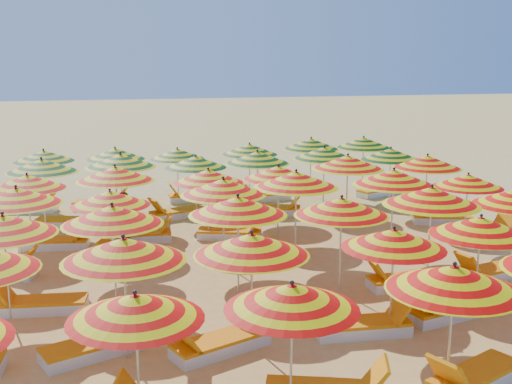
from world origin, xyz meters
TOP-DOWN VIEW (x-y plane):
  - ground at (0.00, 0.00)m, footprint 120.00×120.00m
  - umbrella_1 at (-3.27, -6.47)m, footprint 2.15×2.15m
  - umbrella_2 at (-1.22, -6.68)m, footprint 2.40×2.40m
  - umbrella_3 at (1.14, -6.73)m, footprint 2.21×2.21m
  - umbrella_7 at (-3.34, -4.46)m, footprint 2.18×2.18m
  - umbrella_8 at (-1.27, -4.50)m, footprint 2.53×2.53m
  - umbrella_9 at (1.30, -4.46)m, footprint 1.96×1.96m
  - umbrella_10 at (3.18, -4.18)m, footprint 2.45×2.45m
  - umbrella_12 at (-5.43, -2.30)m, footprint 2.48×2.48m
  - umbrella_13 at (-3.47, -2.07)m, footprint 2.24×2.24m
  - umbrella_14 at (-0.99, -2.05)m, footprint 2.26×2.26m
  - umbrella_15 at (1.11, -2.39)m, footprint 2.16×2.16m
  - umbrella_16 at (3.17, -2.34)m, footprint 2.64×2.64m
  - umbrella_18 at (-5.49, 0.16)m, footprint 2.54×2.54m
  - umbrella_19 at (-3.49, 0.20)m, footprint 2.30×2.30m
  - umbrella_20 at (-0.92, -0.06)m, footprint 2.62×2.62m
  - umbrella_21 at (0.93, 0.20)m, footprint 2.16×2.16m
  - umbrella_22 at (3.41, 0.01)m, footprint 2.69×2.69m
  - umbrella_23 at (5.58, 0.17)m, footprint 2.29×2.29m
  - umbrella_24 at (-5.48, 2.24)m, footprint 2.38×2.38m
  - umbrella_25 at (-3.32, 2.26)m, footprint 2.08×2.08m
  - umbrella_26 at (-0.92, 2.11)m, footprint 1.88×1.88m
  - umbrella_27 at (0.97, 1.97)m, footprint 2.33×2.33m
  - umbrella_28 at (3.11, 2.35)m, footprint 2.40×2.40m
  - umbrella_29 at (5.53, 2.26)m, footprint 2.06×2.06m
  - umbrella_30 at (-5.29, 4.15)m, footprint 2.24×2.24m
  - umbrella_31 at (-3.13, 4.25)m, footprint 2.19×2.19m
  - umbrella_32 at (-0.90, 4.55)m, footprint 1.92×1.92m
  - umbrella_33 at (0.94, 4.26)m, footprint 2.34×2.34m
  - umbrella_34 at (3.17, 4.52)m, footprint 2.56×2.56m
  - umbrella_35 at (5.27, 4.16)m, footprint 2.44×2.44m
  - umbrella_36 at (-5.43, 6.56)m, footprint 2.23×2.23m
  - umbrella_37 at (-3.23, 6.41)m, footprint 2.49×2.49m
  - umbrella_38 at (-1.21, 6.69)m, footprint 2.27×2.27m
  - umbrella_39 at (1.20, 6.44)m, footprint 1.93×1.93m
  - umbrella_40 at (3.47, 6.74)m, footprint 2.61×2.61m
  - umbrella_41 at (5.32, 6.48)m, footprint 2.38×2.38m
  - lounger_2 at (1.64, -6.63)m, footprint 1.82×1.24m
  - lounger_4 at (-3.85, -4.21)m, footprint 1.82×1.19m
  - lounger_5 at (-1.87, -4.59)m, footprint 1.82×1.20m
  - lounger_6 at (0.80, -4.49)m, footprint 1.77×0.70m
  - lounger_7 at (2.58, -4.17)m, footprint 1.82×0.96m
  - lounger_9 at (-4.93, -2.07)m, footprint 1.79×0.78m
  - lounger_10 at (2.57, -2.51)m, footprint 1.74×0.59m
  - lounger_11 at (4.65, -2.43)m, footprint 1.82×0.94m
  - lounger_13 at (-2.98, 0.16)m, footprint 1.82×1.20m
  - lounger_14 at (6.18, 0.10)m, footprint 1.83×1.03m
  - lounger_15 at (-4.88, 2.23)m, footprint 1.80×0.82m
  - lounger_16 at (-2.72, 2.38)m, footprint 1.77×0.70m
  - lounger_17 at (-0.32, 2.04)m, footprint 1.83×1.09m
  - lounger_18 at (6.03, 2.21)m, footprint 1.83×1.09m
  - lounger_19 at (-4.70, 4.34)m, footprint 1.83×1.05m
  - lounger_20 at (-3.63, 4.19)m, footprint 1.83×1.09m
  - lounger_21 at (-1.50, 4.68)m, footprint 1.83×1.14m
  - lounger_22 at (1.54, 4.44)m, footprint 1.83×1.13m
  - lounger_23 at (-5.93, 6.57)m, footprint 1.82×0.98m
  - lounger_24 at (-3.73, 6.44)m, footprint 1.82×1.00m
  - lounger_25 at (-0.71, 6.87)m, footprint 1.75×0.65m
  - lounger_26 at (1.70, 6.41)m, footprint 1.81×0.87m
  - lounger_27 at (5.91, 6.26)m, footprint 1.82×1.20m
  - beachgoer_b at (-3.12, 1.89)m, footprint 0.79×0.67m

SIDE VIEW (x-z plane):
  - ground at x=0.00m, z-range 0.00..0.00m
  - lounger_2 at x=1.64m, z-range -0.19..0.50m
  - lounger_4 at x=-3.85m, z-range -0.19..0.50m
  - lounger_5 at x=-1.87m, z-range -0.19..0.50m
  - lounger_6 at x=0.80m, z-range -0.19..0.50m
  - lounger_7 at x=2.58m, z-range -0.19..0.50m
  - lounger_9 at x=-4.93m, z-range -0.19..0.50m
  - lounger_10 at x=2.57m, z-range -0.19..0.50m
  - lounger_11 at x=4.65m, z-range -0.19..0.50m
  - lounger_13 at x=-2.98m, z-range -0.19..0.50m
  - lounger_14 at x=6.18m, z-range -0.19..0.50m
  - lounger_15 at x=-4.88m, z-range -0.19..0.50m
  - lounger_16 at x=-2.72m, z-range -0.19..0.50m
  - lounger_17 at x=-0.32m, z-range -0.19..0.50m
  - lounger_18 at x=6.03m, z-range -0.19..0.50m
  - lounger_19 at x=-4.70m, z-range -0.19..0.50m
  - lounger_20 at x=-3.63m, z-range -0.19..0.50m
  - lounger_21 at x=-1.50m, z-range -0.19..0.50m
  - lounger_22 at x=1.54m, z-range -0.19..0.50m
  - lounger_23 at x=-5.93m, z-range -0.19..0.50m
  - lounger_24 at x=-3.73m, z-range -0.19..0.50m
  - lounger_25 at x=-0.71m, z-range -0.19..0.50m
  - lounger_26 at x=1.70m, z-range -0.19..0.50m
  - lounger_27 at x=5.91m, z-range -0.19..0.50m
  - beachgoer_b at x=-3.12m, z-range 0.00..1.46m
  - umbrella_38 at x=-1.21m, z-range 0.72..2.63m
  - umbrella_1 at x=-3.27m, z-range 0.73..2.64m
  - umbrella_23 at x=5.58m, z-range 0.73..2.64m
  - umbrella_19 at x=-3.49m, z-range 0.73..2.65m
  - umbrella_2 at x=-1.22m, z-range 0.74..2.69m
  - umbrella_9 at x=1.30m, z-range 0.74..2.70m
  - umbrella_32 at x=-0.90m, z-range 0.75..2.72m
  - umbrella_26 at x=-0.92m, z-range 0.75..2.73m
  - umbrella_10 at x=3.18m, z-range 0.76..2.76m
  - umbrella_24 at x=-5.48m, z-range 0.77..2.78m
  - umbrella_36 at x=-5.43m, z-range 0.77..2.78m
  - umbrella_39 at x=1.20m, z-range 0.77..2.79m
  - umbrella_27 at x=0.97m, z-range 0.77..2.80m
  - umbrella_37 at x=-3.23m, z-range 0.77..2.80m
  - umbrella_3 at x=1.14m, z-range 0.78..2.82m
  - umbrella_35 at x=5.27m, z-range 0.78..2.83m
  - umbrella_8 at x=-1.27m, z-range 0.78..2.84m
  - umbrella_12 at x=-5.43m, z-range 0.79..2.88m
  - umbrella_15 at x=1.11m, z-range 0.79..2.88m
  - umbrella_33 at x=0.94m, z-range 0.80..2.89m
  - umbrella_18 at x=-5.49m, z-range 0.80..2.90m
  - umbrella_13 at x=-3.47m, z-range 0.80..2.90m
  - umbrella_29 at x=5.53m, z-range 0.80..2.91m
  - umbrella_40 at x=3.47m, z-range 0.80..2.91m
  - umbrella_30 at x=-5.29m, z-range 0.80..2.91m
  - umbrella_34 at x=3.17m, z-range 0.80..2.92m
  - umbrella_7 at x=-3.34m, z-range 0.80..2.92m
  - umbrella_41 at x=5.32m, z-range 0.81..2.93m
  - umbrella_25 at x=-3.32m, z-range 0.81..2.95m
  - umbrella_20 at x=-0.92m, z-range 0.81..2.95m
  - umbrella_14 at x=-0.99m, z-range 0.82..2.96m
  - umbrella_22 at x=3.41m, z-range 0.82..2.99m
  - umbrella_31 at x=-3.13m, z-range 0.82..2.99m
  - umbrella_28 at x=3.11m, z-range 0.83..3.01m
  - umbrella_21 at x=0.93m, z-range 0.83..3.02m
  - umbrella_16 at x=3.17m, z-range 0.84..3.04m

